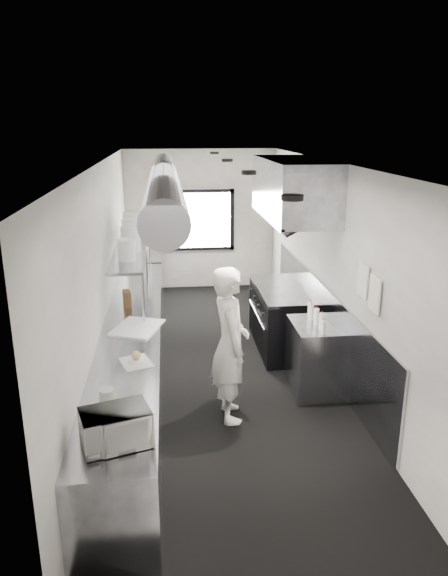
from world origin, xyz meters
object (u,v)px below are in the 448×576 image
object	(u,v)px
plate_stack_b	(131,239)
plate_stack_c	(130,231)
exhaust_hood	(293,189)
squeeze_bottle_a	(323,327)
plate_stack_d	(132,225)
line_cook	(230,344)
range	(285,318)
microwave	(116,428)
cutting_board	(137,328)
bottle_station	(317,358)
far_work_table	(144,278)
prep_counter	(133,359)
squeeze_bottle_e	(310,310)
small_plate	(137,360)
knife_block	(127,298)
pass_shelf	(132,248)
squeeze_bottle_b	(322,321)
deli_tub_a	(92,417)
squeeze_bottle_c	(316,316)
plate_stack_a	(127,250)
deli_tub_b	(107,394)
squeeze_bottle_d	(311,312)

from	to	relation	value
plate_stack_b	plate_stack_c	distance (m)	0.56
exhaust_hood	squeeze_bottle_a	distance (m)	2.21
plate_stack_d	line_cook	bearing A→B (deg)	-66.66
range	plate_stack_c	distance (m)	2.64
microwave	squeeze_bottle_a	world-z (taller)	microwave
plate_stack_c	cutting_board	bearing A→B (deg)	-85.35
bottle_station	cutting_board	bearing A→B (deg)	177.49
far_work_table	squeeze_bottle_a	xyz separation A→B (m)	(2.26, -4.20, 0.53)
plate_stack_c	exhaust_hood	bearing A→B (deg)	-12.15
plate_stack_c	prep_counter	bearing A→B (deg)	-87.58
squeeze_bottle_e	plate_stack_d	bearing A→B (deg)	139.02
far_work_table	small_plate	world-z (taller)	small_plate
cutting_board	knife_block	size ratio (longest dim) A/B	3.08
pass_shelf	plate_stack_d	distance (m)	0.62
knife_block	squeeze_bottle_b	size ratio (longest dim) A/B	1.10
pass_shelf	deli_tub_a	world-z (taller)	pass_shelf
squeeze_bottle_a	squeeze_bottle_b	xyz separation A→B (m)	(0.02, 0.15, 0.02)
pass_shelf	far_work_table	distance (m)	2.45
squeeze_bottle_c	pass_shelf	bearing A→B (deg)	143.89
plate_stack_d	cutting_board	bearing A→B (deg)	-86.22
deli_tub_a	cutting_board	xyz separation A→B (m)	(0.27, 2.09, -0.03)
bottle_station	cutting_board	size ratio (longest dim) A/B	1.37
microwave	cutting_board	size ratio (longest dim) A/B	0.73
cutting_board	plate_stack_c	world-z (taller)	plate_stack_c
far_work_table	line_cook	size ratio (longest dim) A/B	0.67
prep_counter	bottle_station	bearing A→B (deg)	-4.97
squeeze_bottle_e	plate_stack_c	bearing A→B (deg)	144.82
squeeze_bottle_b	squeeze_bottle_e	size ratio (longest dim) A/B	0.99
line_cook	plate_stack_a	world-z (taller)	plate_stack_a
bottle_station	squeeze_bottle_a	size ratio (longest dim) A/B	5.66
deli_tub_b	plate_stack_d	world-z (taller)	plate_stack_d
prep_counter	small_plate	distance (m)	1.13
deli_tub_a	squeeze_bottle_a	bearing A→B (deg)	34.57
plate_stack_b	squeeze_bottle_e	bearing A→B (deg)	-25.26
squeeze_bottle_d	range	bearing A→B (deg)	92.53
cutting_board	small_plate	bearing A→B (deg)	-87.80
plate_stack_c	plate_stack_d	world-z (taller)	plate_stack_d
far_work_table	squeeze_bottle_e	distance (m)	4.31
range	squeeze_bottle_d	bearing A→B (deg)	-87.47
exhaust_hood	deli_tub_b	xyz separation A→B (m)	(-2.36, -3.02, -1.44)
plate_stack_d	squeeze_bottle_c	bearing A→B (deg)	-44.08
deli_tub_a	plate_stack_a	bearing A→B (deg)	87.15
plate_stack_a	line_cook	bearing A→B (deg)	-48.41
bottle_station	deli_tub_a	xyz separation A→B (m)	(-2.49, -1.99, 0.49)
range	far_work_table	bearing A→B (deg)	131.19
small_plate	plate_stack_a	world-z (taller)	plate_stack_a
plate_stack_c	plate_stack_a	bearing A→B (deg)	-89.01
far_work_table	plate_stack_d	xyz separation A→B (m)	(-0.07, -1.62, 1.32)
squeeze_bottle_a	squeeze_bottle_d	xyz separation A→B (m)	(-0.02, 0.48, 0.02)
plate_stack_c	squeeze_bottle_a	bearing A→B (deg)	-43.36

